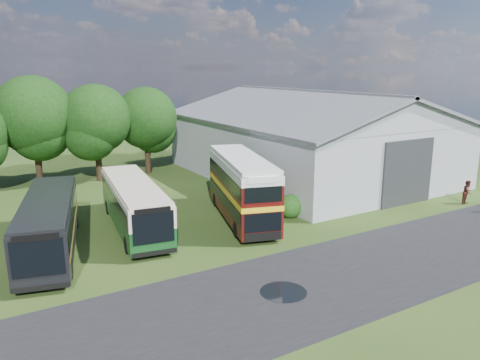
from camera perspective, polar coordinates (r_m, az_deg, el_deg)
ground at (r=25.45m, az=4.05°, el=-10.07°), size 120.00×120.00×0.00m
asphalt_road at (r=25.14m, az=13.78°, el=-10.76°), size 60.00×8.00×0.02m
puddle at (r=22.46m, az=5.30°, el=-13.47°), size 2.20×2.20×0.01m
storage_shed at (r=45.54m, az=8.19°, el=5.79°), size 18.80×24.80×8.15m
tree_mid at (r=44.39m, az=-23.86°, el=7.21°), size 6.80×6.80×9.60m
tree_right_a at (r=44.35m, az=-17.19°, el=7.11°), size 6.26×6.26×8.83m
tree_right_b at (r=46.56m, az=-11.39°, el=7.41°), size 5.98×5.98×8.45m
shrub_front at (r=33.09m, az=6.10°, el=-4.47°), size 1.70×1.70×1.70m
shrub_mid at (r=34.63m, az=4.11°, el=-3.61°), size 1.60×1.60×1.60m
shrub_back at (r=36.21m, az=2.30°, el=-2.81°), size 1.80×1.80×1.80m
bus_green_single at (r=30.74m, az=-12.79°, el=-2.91°), size 4.16×11.56×3.12m
bus_maroon_double at (r=31.77m, az=0.22°, el=-1.02°), size 5.51×10.57×4.41m
bus_dark_single at (r=28.39m, az=-22.24°, el=-4.95°), size 5.28×11.68×3.14m
visitor_b at (r=39.67m, az=25.99°, el=-1.37°), size 1.02×0.86×1.84m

